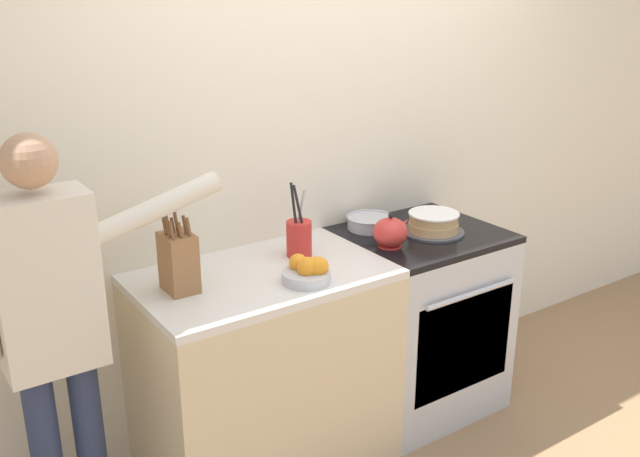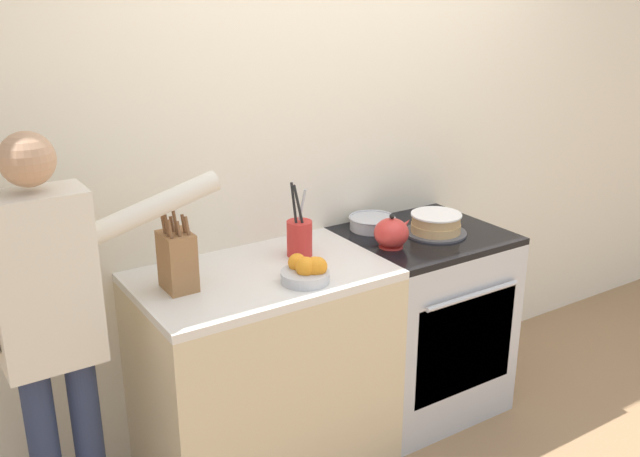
{
  "view_description": "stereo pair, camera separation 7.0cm",
  "coord_description": "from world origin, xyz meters",
  "views": [
    {
      "loc": [
        -1.95,
        -2.04,
        2.07
      ],
      "look_at": [
        -0.36,
        0.29,
        1.08
      ],
      "focal_mm": 40.0,
      "sensor_mm": 36.0,
      "label": 1
    },
    {
      "loc": [
        -1.89,
        -2.08,
        2.07
      ],
      "look_at": [
        -0.36,
        0.29,
        1.08
      ],
      "focal_mm": 40.0,
      "sensor_mm": 36.0,
      "label": 2
    }
  ],
  "objects": [
    {
      "name": "tea_kettle",
      "position": [
        0.01,
        0.27,
        0.99
      ],
      "size": [
        0.19,
        0.16,
        0.16
      ],
      "color": "red",
      "rests_on": "stove_range"
    },
    {
      "name": "knife_block",
      "position": [
        -0.97,
        0.35,
        1.05
      ],
      "size": [
        0.11,
        0.15,
        0.32
      ],
      "color": "olive",
      "rests_on": "counter_cabinet"
    },
    {
      "name": "counter_cabinet",
      "position": [
        -0.62,
        0.33,
        0.46
      ],
      "size": [
        1.04,
        0.65,
        0.93
      ],
      "color": "beige",
      "rests_on": "ground_plane"
    },
    {
      "name": "layer_cake",
      "position": [
        0.3,
        0.29,
        0.97
      ],
      "size": [
        0.29,
        0.29,
        0.1
      ],
      "color": "#4C4C51",
      "rests_on": "stove_range"
    },
    {
      "name": "ground_plane",
      "position": [
        0.0,
        0.0,
        0.0
      ],
      "size": [
        16.0,
        16.0,
        0.0
      ],
      "primitive_type": "plane",
      "color": "#93704C"
    },
    {
      "name": "utensil_crock",
      "position": [
        -0.39,
        0.4,
        1.01
      ],
      "size": [
        0.11,
        0.11,
        0.33
      ],
      "color": "red",
      "rests_on": "counter_cabinet"
    },
    {
      "name": "person_baker",
      "position": [
        -1.46,
        0.33,
        0.96
      ],
      "size": [
        0.92,
        0.2,
        1.61
      ],
      "rotation": [
        0.0,
        0.0,
        -0.01
      ],
      "color": "#283351",
      "rests_on": "ground_plane"
    },
    {
      "name": "stove_range",
      "position": [
        0.26,
        0.32,
        0.46
      ],
      "size": [
        0.73,
        0.68,
        0.93
      ],
      "color": "#B7BABF",
      "rests_on": "ground_plane"
    },
    {
      "name": "mixing_bowl",
      "position": [
        0.08,
        0.51,
        0.96
      ],
      "size": [
        0.23,
        0.23,
        0.06
      ],
      "color": "#B7BABF",
      "rests_on": "stove_range"
    },
    {
      "name": "fruit_bowl",
      "position": [
        -0.51,
        0.14,
        0.97
      ],
      "size": [
        0.2,
        0.2,
        0.11
      ],
      "color": "#B7BABF",
      "rests_on": "counter_cabinet"
    },
    {
      "name": "wall_back",
      "position": [
        0.0,
        0.67,
        1.3
      ],
      "size": [
        8.0,
        0.04,
        2.6
      ],
      "color": "silver",
      "rests_on": "ground_plane"
    }
  ]
}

